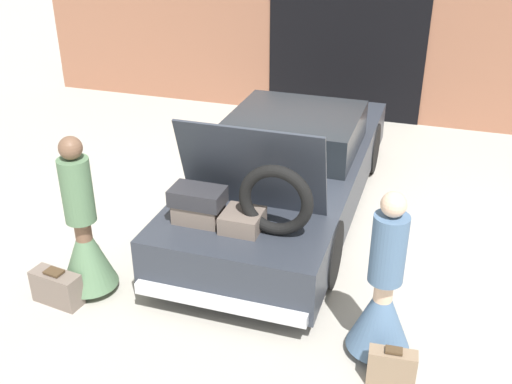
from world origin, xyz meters
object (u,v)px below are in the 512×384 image
person_left (84,239)px  person_right (382,299)px  car (288,170)px  suitcase_beside_right_person (392,367)px  suitcase_beside_left_person (57,288)px

person_left → person_right: bearing=88.6°
car → person_right: 2.84m
car → person_right: (1.52, -2.40, 0.02)m
car → suitcase_beside_right_person: 3.26m
car → person_left: 2.83m
person_left → suitcase_beside_left_person: bearing=-35.7°
suitcase_beside_left_person → suitcase_beside_right_person: suitcase_beside_left_person is taller
person_left → suitcase_beside_left_person: size_ratio=3.18×
person_right → suitcase_beside_right_person: person_right is taller
car → suitcase_beside_right_person: bearing=-58.7°
person_left → suitcase_beside_left_person: person_left is taller
person_left → person_right: person_left is taller
person_left → suitcase_beside_right_person: (3.20, -0.38, -0.46)m
suitcase_beside_left_person → suitcase_beside_right_person: (3.40, -0.09, -0.00)m
car → suitcase_beside_left_person: bearing=-122.7°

